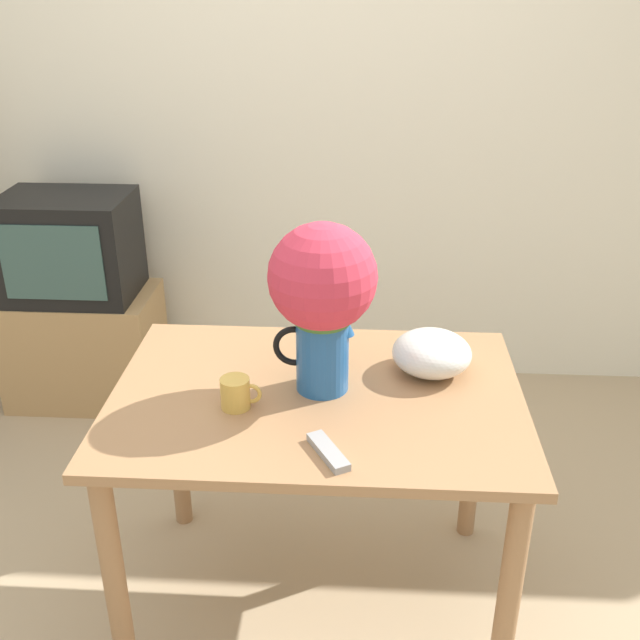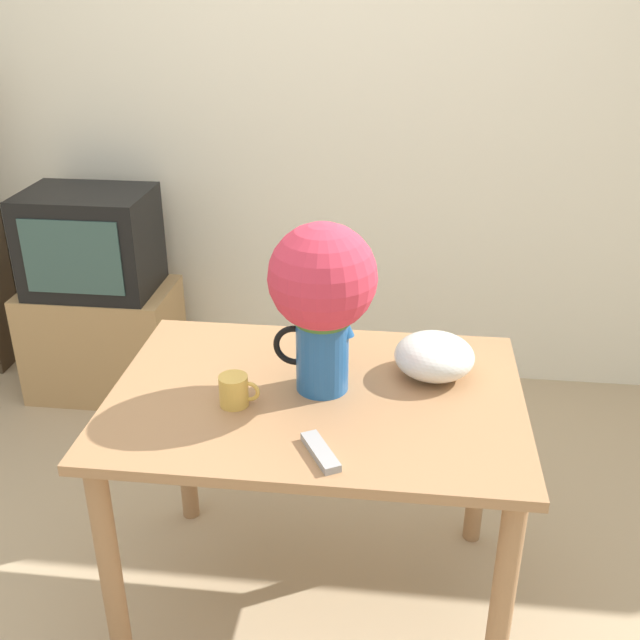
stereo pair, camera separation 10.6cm
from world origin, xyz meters
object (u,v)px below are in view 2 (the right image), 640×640
coffee_mug (235,391)px  white_bowl (434,356)px  tv_set (90,242)px  flower_vase (322,292)px

coffee_mug → white_bowl: 0.58m
white_bowl → tv_set: (-1.47, 1.04, -0.09)m
flower_vase → coffee_mug: bearing=-152.6°
tv_set → flower_vase: bearing=-44.9°
white_bowl → tv_set: 1.80m
coffee_mug → tv_set: 1.58m
flower_vase → coffee_mug: 0.36m
flower_vase → tv_set: (-1.16, 1.15, -0.32)m
white_bowl → flower_vase: bearing=-160.6°
flower_vase → white_bowl: flower_vase is taller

